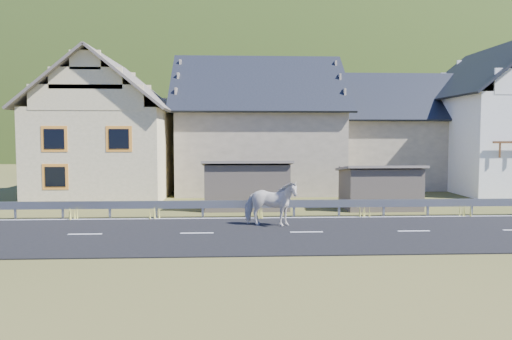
{
  "coord_description": "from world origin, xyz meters",
  "views": [
    {
      "loc": [
        -2.74,
        -17.94,
        3.59
      ],
      "look_at": [
        -1.71,
        2.91,
        2.13
      ],
      "focal_mm": 35.0,
      "sensor_mm": 36.0,
      "label": 1
    }
  ],
  "objects": [
    {
      "name": "horse",
      "position": [
        -1.22,
        1.29,
        0.93
      ],
      "size": [
        1.31,
        2.24,
        1.78
      ],
      "primitive_type": "imported",
      "rotation": [
        0.0,
        0.0,
        1.4
      ],
      "color": "silver",
      "rests_on": "road"
    },
    {
      "name": "guardrail",
      "position": [
        -0.0,
        3.68,
        0.56
      ],
      "size": [
        28.1,
        0.09,
        0.75
      ],
      "color": "#93969B",
      "rests_on": "ground"
    },
    {
      "name": "ground",
      "position": [
        0.0,
        0.0,
        0.0
      ],
      "size": [
        160.0,
        160.0,
        0.0
      ],
      "primitive_type": "plane",
      "color": "#384118",
      "rests_on": "ground"
    },
    {
      "name": "conifer_patch",
      "position": [
        -55.0,
        110.0,
        6.0
      ],
      "size": [
        76.0,
        50.0,
        28.0
      ],
      "primitive_type": "ellipsoid",
      "color": "black",
      "rests_on": "ground"
    },
    {
      "name": "shed_left",
      "position": [
        -2.0,
        6.5,
        1.1
      ],
      "size": [
        4.3,
        3.3,
        2.4
      ],
      "primitive_type": "cube",
      "color": "brown",
      "rests_on": "ground"
    },
    {
      "name": "house_stone_a",
      "position": [
        -1.0,
        15.0,
        4.63
      ],
      "size": [
        10.8,
        9.8,
        8.9
      ],
      "color": "tan",
      "rests_on": "ground"
    },
    {
      "name": "lane_markings",
      "position": [
        0.0,
        0.0,
        0.04
      ],
      "size": [
        60.0,
        6.6,
        0.01
      ],
      "primitive_type": "cube",
      "color": "silver",
      "rests_on": "road"
    },
    {
      "name": "mountain",
      "position": [
        5.0,
        180.0,
        -20.0
      ],
      "size": [
        440.0,
        280.0,
        260.0
      ],
      "primitive_type": "ellipsoid",
      "color": "#28390F",
      "rests_on": "ground"
    },
    {
      "name": "house_cream",
      "position": [
        -10.0,
        12.0,
        4.36
      ],
      "size": [
        7.8,
        9.8,
        8.3
      ],
      "color": "beige",
      "rests_on": "ground"
    },
    {
      "name": "shed_right",
      "position": [
        4.5,
        6.0,
        1.0
      ],
      "size": [
        3.8,
        2.9,
        2.2
      ],
      "primitive_type": "cube",
      "color": "brown",
      "rests_on": "ground"
    },
    {
      "name": "house_white",
      "position": [
        15.0,
        14.0,
        5.06
      ],
      "size": [
        8.8,
        10.8,
        9.7
      ],
      "color": "silver",
      "rests_on": "ground"
    },
    {
      "name": "road",
      "position": [
        0.0,
        0.0,
        0.02
      ],
      "size": [
        60.0,
        7.0,
        0.04
      ],
      "primitive_type": "cube",
      "color": "black",
      "rests_on": "ground"
    },
    {
      "name": "house_stone_b",
      "position": [
        9.0,
        17.0,
        4.24
      ],
      "size": [
        9.8,
        8.8,
        8.1
      ],
      "color": "tan",
      "rests_on": "ground"
    }
  ]
}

